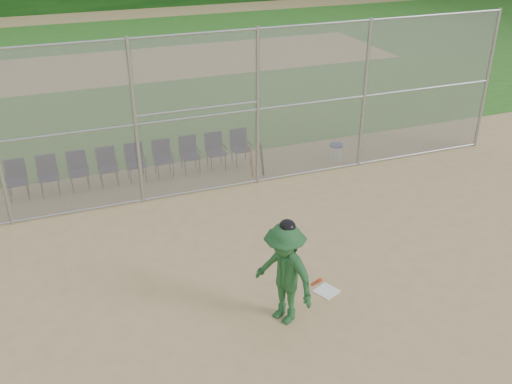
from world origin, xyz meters
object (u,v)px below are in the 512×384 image
object	(u,v)px
home_plate	(327,291)
batter_at_plate	(284,274)
chair_0	(17,181)
water_cooler	(336,152)

from	to	relation	value
home_plate	batter_at_plate	size ratio (longest dim) A/B	0.19
chair_0	batter_at_plate	bearing A→B (deg)	-56.67
batter_at_plate	chair_0	world-z (taller)	batter_at_plate
home_plate	chair_0	size ratio (longest dim) A/B	0.40
home_plate	chair_0	bearing A→B (deg)	131.34
water_cooler	batter_at_plate	bearing A→B (deg)	-125.38
water_cooler	chair_0	world-z (taller)	chair_0
batter_at_plate	water_cooler	size ratio (longest dim) A/B	4.15
batter_at_plate	water_cooler	world-z (taller)	batter_at_plate
water_cooler	chair_0	bearing A→B (deg)	175.18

